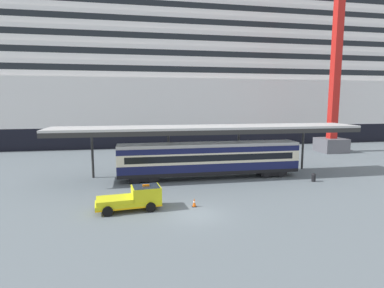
{
  "coord_description": "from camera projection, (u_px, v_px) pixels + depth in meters",
  "views": [
    {
      "loc": [
        -4.6,
        -22.82,
        8.74
      ],
      "look_at": [
        1.15,
        7.86,
        4.5
      ],
      "focal_mm": 29.08,
      "sensor_mm": 36.0,
      "label": 1
    }
  ],
  "objects": [
    {
      "name": "service_truck",
      "position": [
        135.0,
        198.0,
        25.33
      ],
      "size": [
        5.39,
        2.68,
        2.02
      ],
      "color": "yellow",
      "rests_on": "ground"
    },
    {
      "name": "cruise_ship",
      "position": [
        181.0,
        74.0,
        73.82
      ],
      "size": [
        165.37,
        30.28,
        44.3
      ],
      "color": "black",
      "rests_on": "ground"
    },
    {
      "name": "traffic_cone_mid",
      "position": [
        194.0,
        203.0,
        26.05
      ],
      "size": [
        0.36,
        0.36,
        0.73
      ],
      "color": "black",
      "rests_on": "ground"
    },
    {
      "name": "ground_plane",
      "position": [
        196.0,
        215.0,
        24.24
      ],
      "size": [
        400.0,
        400.0,
        0.0
      ],
      "primitive_type": "plane",
      "color": "slate"
    },
    {
      "name": "traffic_cone_near",
      "position": [
        142.0,
        193.0,
        28.97
      ],
      "size": [
        0.36,
        0.36,
        0.59
      ],
      "color": "black",
      "rests_on": "ground"
    },
    {
      "name": "train_carriage",
      "position": [
        210.0,
        159.0,
        35.55
      ],
      "size": [
        20.7,
        2.81,
        4.11
      ],
      "color": "black",
      "rests_on": "ground"
    },
    {
      "name": "platform_canopy",
      "position": [
        209.0,
        128.0,
        35.49
      ],
      "size": [
        35.21,
        5.28,
        5.99
      ],
      "color": "beige",
      "rests_on": "ground"
    },
    {
      "name": "dockside_crane",
      "position": [
        341.0,
        29.0,
        52.11
      ],
      "size": [
        12.45,
        4.4,
        65.31
      ],
      "color": "#595960",
      "rests_on": "ground"
    },
    {
      "name": "quay_bollard",
      "position": [
        314.0,
        177.0,
        34.28
      ],
      "size": [
        0.48,
        0.48,
        0.96
      ],
      "color": "black",
      "rests_on": "ground"
    }
  ]
}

